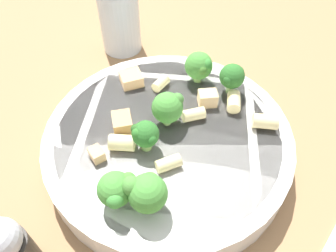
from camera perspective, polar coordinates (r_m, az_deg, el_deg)
ground_plane at (r=0.41m, az=-0.00°, el=-4.74°), size 2.00×2.00×0.00m
pasta_bowl at (r=0.39m, az=-0.00°, el=-2.66°), size 0.29×0.29×0.04m
broccoli_floret_0 at (r=0.42m, az=5.55°, el=10.35°), size 0.04×0.04×0.04m
broccoli_floret_1 at (r=0.30m, az=-3.78°, el=-11.33°), size 0.04×0.04×0.05m
broccoli_floret_2 at (r=0.41m, az=11.17°, el=8.46°), size 0.03×0.03×0.04m
broccoli_floret_3 at (r=0.37m, az=0.20°, el=3.23°), size 0.04×0.04×0.04m
broccoli_floret_4 at (r=0.34m, az=-4.05°, el=-1.51°), size 0.03×0.03×0.04m
broccoli_floret_5 at (r=0.31m, az=-8.67°, el=-11.05°), size 0.03×0.04×0.04m
rigatoni_0 at (r=0.42m, az=-1.28°, el=7.42°), size 0.02×0.02×0.01m
rigatoni_1 at (r=0.41m, az=11.38°, el=4.18°), size 0.02×0.03×0.02m
rigatoni_2 at (r=0.39m, az=16.56°, el=0.77°), size 0.03×0.03×0.02m
rigatoni_3 at (r=0.34m, az=0.09°, el=-6.52°), size 0.03×0.03×0.01m
rigatoni_4 at (r=0.39m, az=4.46°, el=2.02°), size 0.03×0.03×0.01m
rigatoni_5 at (r=0.36m, az=-7.99°, el=-2.88°), size 0.03×0.03×0.02m
chicken_chunk_0 at (r=0.36m, az=-12.31°, el=-4.81°), size 0.02×0.02×0.01m
chicken_chunk_1 at (r=0.37m, az=-7.93°, el=0.41°), size 0.03×0.03×0.02m
chicken_chunk_2 at (r=0.43m, az=-6.42°, el=8.21°), size 0.04×0.04×0.01m
chicken_chunk_3 at (r=0.40m, az=6.91°, el=4.81°), size 0.03×0.03×0.02m
drinking_glass at (r=0.55m, az=-8.34°, el=17.40°), size 0.06×0.06×0.11m
pepper_shaker at (r=0.33m, az=-25.89°, el=-19.01°), size 0.04×0.04×0.09m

